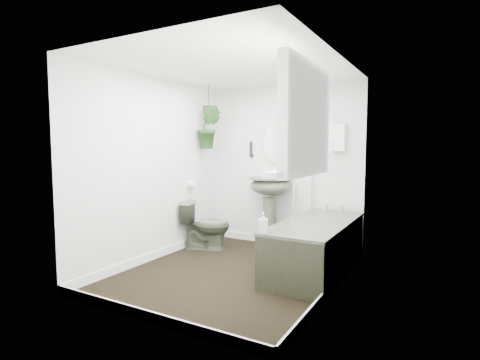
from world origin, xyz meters
The scene contains 22 objects.
floor centered at (0.00, 0.00, -0.01)m, with size 2.30×2.80×0.02m, color black.
ceiling centered at (0.00, 0.00, 2.31)m, with size 2.30×2.80×0.02m, color white.
wall_back centered at (0.00, 1.41, 1.15)m, with size 2.30×0.02×2.30m, color white.
wall_front centered at (0.00, -1.41, 1.15)m, with size 2.30×0.02×2.30m, color white.
wall_left centered at (-1.16, 0.00, 1.15)m, with size 0.02×2.80×2.30m, color white.
wall_right centered at (1.16, 0.00, 1.15)m, with size 0.02×2.80×2.30m, color white.
skirting centered at (0.00, 0.00, 0.05)m, with size 2.30×2.80×0.10m, color white.
bathtub centered at (0.80, 0.50, 0.29)m, with size 0.72×1.72×0.58m, color #454B39, non-canonical shape.
bath_screen centered at (0.47, 0.99, 1.28)m, with size 0.04×0.72×1.40m, color silver, non-canonical shape.
shower_box centered at (0.80, 1.34, 1.55)m, with size 0.20×0.10×0.35m, color white.
oval_mirror centered at (-0.10, 1.37, 1.50)m, with size 0.46×0.03×0.62m, color #C4B298.
wall_sconce centered at (-0.50, 1.36, 1.40)m, with size 0.04×0.04×0.22m, color black.
toilet_roll_holder centered at (-1.10, 0.70, 0.90)m, with size 0.11×0.11×0.11m, color white.
window_recess centered at (1.09, -0.70, 1.65)m, with size 0.08×1.00×0.90m, color white.
window_sill centered at (1.02, -0.70, 1.23)m, with size 0.18×1.00×0.04m, color white.
window_blinds centered at (1.04, -0.70, 1.65)m, with size 0.01×0.86×0.76m, color white.
toilet centered at (-0.85, 0.68, 0.34)m, with size 0.38×0.66×0.68m, color #454B39.
pedestal_sink centered at (-0.10, 1.18, 0.51)m, with size 0.59×0.51×1.01m, color #454B39, non-canonical shape.
sill_plant centered at (0.99, -0.40, 1.37)m, with size 0.22×0.19×0.24m, color black.
hanging_plant centered at (-0.97, 0.95, 1.71)m, with size 0.34×0.27×0.62m, color black.
soap_bottle centered at (0.51, -0.29, 0.68)m, with size 0.09×0.09×0.20m, color #352A27.
hanging_pot centered at (-0.97, 0.95, 1.96)m, with size 0.16×0.16×0.12m, color #2C211B.
Camera 1 is at (2.10, -3.59, 1.43)m, focal length 28.00 mm.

